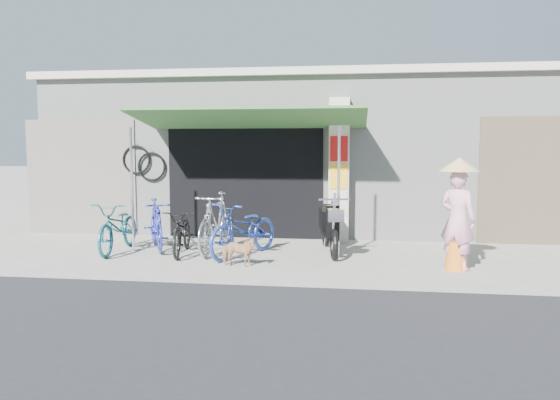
# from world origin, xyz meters

# --- Properties ---
(ground) EXTENTS (80.00, 80.00, 0.00)m
(ground) POSITION_xyz_m (0.00, 0.00, 0.00)
(ground) COLOR #9A978B
(ground) RESTS_ON ground
(road_strip) EXTENTS (80.00, 6.00, 0.01)m
(road_strip) POSITION_xyz_m (0.00, -4.50, 0.01)
(road_strip) COLOR #29292B
(road_strip) RESTS_ON ground
(bicycle_shop) EXTENTS (12.30, 5.30, 3.66)m
(bicycle_shop) POSITION_xyz_m (-0.00, 5.09, 1.83)
(bicycle_shop) COLOR #A6ABA3
(bicycle_shop) RESTS_ON ground
(shop_pillar) EXTENTS (0.42, 0.44, 3.00)m
(shop_pillar) POSITION_xyz_m (0.85, 2.45, 1.50)
(shop_pillar) COLOR beige
(shop_pillar) RESTS_ON ground
(awning) EXTENTS (4.60, 1.88, 2.72)m
(awning) POSITION_xyz_m (-0.90, 1.63, 2.51)
(awning) COLOR #2E5E2A
(awning) RESTS_ON ground
(neighbour_right) EXTENTS (2.60, 0.06, 2.60)m
(neighbour_right) POSITION_xyz_m (5.00, 2.59, 1.30)
(neighbour_right) COLOR brown
(neighbour_right) RESTS_ON ground
(neighbour_left) EXTENTS (2.60, 0.06, 2.60)m
(neighbour_left) POSITION_xyz_m (-5.00, 2.59, 1.30)
(neighbour_left) COLOR #6B665B
(neighbour_left) RESTS_ON ground
(bike_teal) EXTENTS (0.75, 1.87, 0.96)m
(bike_teal) POSITION_xyz_m (-3.24, 0.65, 0.48)
(bike_teal) COLOR #175F68
(bike_teal) RESTS_ON ground
(bike_blue) EXTENTS (1.15, 1.65, 0.98)m
(bike_blue) POSITION_xyz_m (-2.62, 0.97, 0.49)
(bike_blue) COLOR navy
(bike_blue) RESTS_ON ground
(bike_black) EXTENTS (0.78, 1.66, 0.84)m
(bike_black) POSITION_xyz_m (-1.98, 0.61, 0.42)
(bike_black) COLOR black
(bike_black) RESTS_ON ground
(bike_silver) EXTENTS (0.71, 1.95, 1.15)m
(bike_silver) POSITION_xyz_m (-1.39, 0.87, 0.57)
(bike_silver) COLOR silver
(bike_silver) RESTS_ON ground
(bike_navy) EXTENTS (1.41, 2.01, 1.00)m
(bike_navy) POSITION_xyz_m (-0.80, 0.59, 0.50)
(bike_navy) COLOR #213D9A
(bike_navy) RESTS_ON ground
(street_dog) EXTENTS (0.63, 0.33, 0.52)m
(street_dog) POSITION_xyz_m (-0.72, -0.29, 0.26)
(street_dog) COLOR tan
(street_dog) RESTS_ON ground
(moped) EXTENTS (0.63, 1.93, 1.10)m
(moped) POSITION_xyz_m (0.72, 1.15, 0.50)
(moped) COLOR black
(moped) RESTS_ON ground
(nun) EXTENTS (0.72, 0.67, 1.83)m
(nun) POSITION_xyz_m (2.84, -0.01, 0.90)
(nun) COLOR pink
(nun) RESTS_ON ground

